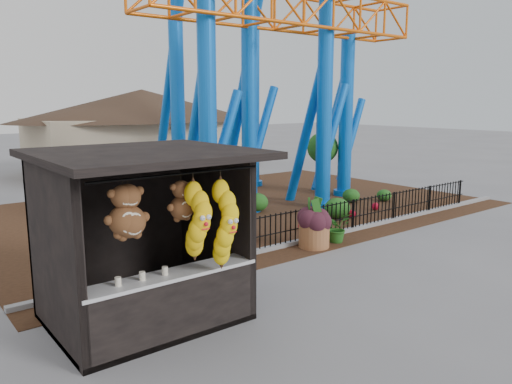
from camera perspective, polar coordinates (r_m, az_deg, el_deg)
ground at (r=10.38m, az=5.93°, el=-12.02°), size 120.00×120.00×0.00m
mulch_bed at (r=18.75m, az=-2.21°, el=-1.76°), size 18.00×12.00×0.02m
curb at (r=15.08m, az=9.01°, el=-4.70°), size 18.00×0.18×0.12m
prize_booth at (r=8.94m, az=-12.20°, el=-5.55°), size 3.50×3.40×3.12m
picket_fence at (r=15.62m, az=11.32°, el=-2.58°), size 12.20×0.06×1.00m
roller_coaster at (r=19.34m, az=0.05°, el=17.78°), size 11.00×6.37×10.82m
terracotta_planter at (r=13.72m, az=6.64°, el=-4.98°), size 0.89×0.89×0.66m
planter_foliage at (r=13.57m, az=6.70°, el=-2.34°), size 0.70×0.70×0.64m
potted_plant at (r=14.29m, az=9.22°, el=-4.04°), size 0.78×0.68×0.85m
landscaping at (r=17.49m, az=5.57°, el=-1.64°), size 8.31×3.54×0.70m
pavilion at (r=29.74m, az=-12.84°, el=8.42°), size 15.00×15.00×4.80m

